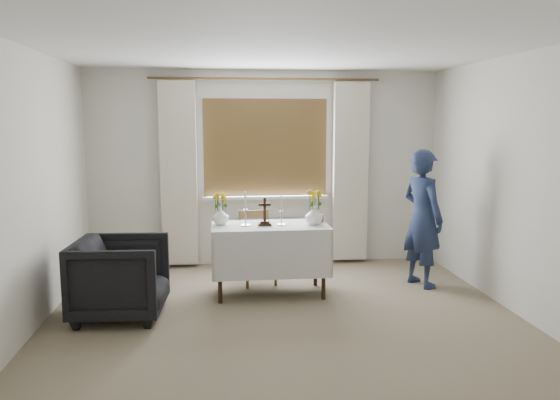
{
  "coord_description": "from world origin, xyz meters",
  "views": [
    {
      "loc": [
        -0.61,
        -4.51,
        1.86
      ],
      "look_at": [
        0.02,
        0.97,
        1.06
      ],
      "focal_mm": 35.0,
      "sensor_mm": 36.0,
      "label": 1
    }
  ],
  "objects_px": {
    "person": "(422,218)",
    "flower_vase_left": "(221,216)",
    "flower_vase_right": "(314,215)",
    "armchair": "(121,278)",
    "wooden_chair": "(258,248)",
    "wooden_cross": "(265,212)",
    "altar_table": "(270,260)"
  },
  "relations": [
    {
      "from": "altar_table",
      "to": "flower_vase_left",
      "type": "height_order",
      "value": "flower_vase_left"
    },
    {
      "from": "altar_table",
      "to": "wooden_cross",
      "type": "relative_size",
      "value": 4.14
    },
    {
      "from": "armchair",
      "to": "flower_vase_right",
      "type": "height_order",
      "value": "flower_vase_right"
    },
    {
      "from": "wooden_cross",
      "to": "flower_vase_right",
      "type": "xyz_separation_m",
      "value": [
        0.53,
        0.0,
        -0.05
      ]
    },
    {
      "from": "flower_vase_left",
      "to": "flower_vase_right",
      "type": "xyz_separation_m",
      "value": [
        0.99,
        -0.1,
        0.01
      ]
    },
    {
      "from": "person",
      "to": "flower_vase_left",
      "type": "distance_m",
      "value": 2.26
    },
    {
      "from": "person",
      "to": "flower_vase_right",
      "type": "bearing_deg",
      "value": 74.94
    },
    {
      "from": "flower_vase_right",
      "to": "wooden_cross",
      "type": "bearing_deg",
      "value": -179.55
    },
    {
      "from": "person",
      "to": "flower_vase_left",
      "type": "relative_size",
      "value": 8.57
    },
    {
      "from": "wooden_chair",
      "to": "flower_vase_right",
      "type": "bearing_deg",
      "value": -47.91
    },
    {
      "from": "wooden_chair",
      "to": "flower_vase_left",
      "type": "distance_m",
      "value": 0.69
    },
    {
      "from": "altar_table",
      "to": "wooden_cross",
      "type": "bearing_deg",
      "value": -155.62
    },
    {
      "from": "flower_vase_left",
      "to": "flower_vase_right",
      "type": "bearing_deg",
      "value": -5.92
    },
    {
      "from": "flower_vase_left",
      "to": "altar_table",
      "type": "bearing_deg",
      "value": -8.76
    },
    {
      "from": "armchair",
      "to": "wooden_chair",
      "type": "bearing_deg",
      "value": -52.38
    },
    {
      "from": "flower_vase_left",
      "to": "armchair",
      "type": "bearing_deg",
      "value": -147.69
    },
    {
      "from": "flower_vase_left",
      "to": "flower_vase_right",
      "type": "distance_m",
      "value": 1.0
    },
    {
      "from": "wooden_chair",
      "to": "armchair",
      "type": "bearing_deg",
      "value": -156.42
    },
    {
      "from": "altar_table",
      "to": "person",
      "type": "height_order",
      "value": "person"
    },
    {
      "from": "wooden_chair",
      "to": "altar_table",
      "type": "bearing_deg",
      "value": -86.55
    },
    {
      "from": "wooden_chair",
      "to": "flower_vase_right",
      "type": "xyz_separation_m",
      "value": [
        0.57,
        -0.44,
        0.44
      ]
    },
    {
      "from": "person",
      "to": "flower_vase_left",
      "type": "height_order",
      "value": "person"
    },
    {
      "from": "altar_table",
      "to": "person",
      "type": "distance_m",
      "value": 1.79
    },
    {
      "from": "person",
      "to": "wooden_cross",
      "type": "distance_m",
      "value": 1.81
    },
    {
      "from": "altar_table",
      "to": "person",
      "type": "relative_size",
      "value": 0.8
    },
    {
      "from": "armchair",
      "to": "flower_vase_left",
      "type": "xyz_separation_m",
      "value": [
        0.96,
        0.61,
        0.47
      ]
    },
    {
      "from": "person",
      "to": "wooden_cross",
      "type": "xyz_separation_m",
      "value": [
        -1.79,
        -0.16,
        0.14
      ]
    },
    {
      "from": "armchair",
      "to": "person",
      "type": "xyz_separation_m",
      "value": [
        3.22,
        0.66,
        0.39
      ]
    },
    {
      "from": "flower_vase_right",
      "to": "armchair",
      "type": "bearing_deg",
      "value": -165.55
    },
    {
      "from": "armchair",
      "to": "flower_vase_right",
      "type": "distance_m",
      "value": 2.07
    },
    {
      "from": "altar_table",
      "to": "flower_vase_left",
      "type": "distance_m",
      "value": 0.71
    },
    {
      "from": "altar_table",
      "to": "armchair",
      "type": "distance_m",
      "value": 1.57
    }
  ]
}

